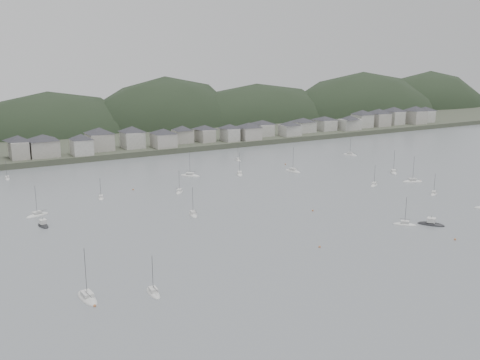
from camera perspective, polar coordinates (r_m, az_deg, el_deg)
ground at (r=156.11m, az=13.96°, el=-7.58°), size 900.00×900.00×0.00m
far_shore_land at (r=415.59m, az=-15.35°, el=5.37°), size 900.00×250.00×3.00m
forested_ridge at (r=394.28m, az=-13.60°, el=3.19°), size 851.55×103.94×102.57m
waterfront_town at (r=329.09m, az=-1.76°, el=5.16°), size 451.48×28.46×12.92m
sailboat_lead at (r=227.55m, az=19.53°, el=-1.37°), size 6.63×5.18×8.93m
moored_fleet at (r=199.57m, az=-3.86°, el=-2.60°), size 230.05×176.30×13.03m
motor_launch_near at (r=187.35m, az=19.28°, el=-4.35°), size 7.29×8.73×4.02m
motor_launch_far at (r=186.66m, az=-19.82°, el=-4.45°), size 3.41×7.43×3.73m
mooring_buoys at (r=195.42m, az=5.78°, el=-2.99°), size 155.64×118.97×0.70m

